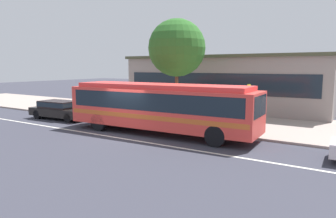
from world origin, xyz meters
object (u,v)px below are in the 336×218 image
transit_bus (160,105)px  pedestrian_waiting_near_sign (165,105)px  bus_stop_sign (248,102)px  street_tree_near_stop (177,48)px  sedan_behind_bus (60,109)px

transit_bus → pedestrian_waiting_near_sign: 3.94m
bus_stop_sign → street_tree_near_stop: street_tree_near_stop is taller
sedan_behind_bus → pedestrian_waiting_near_sign: size_ratio=2.82×
transit_bus → street_tree_near_stop: size_ratio=1.61×
transit_bus → sedan_behind_bus: size_ratio=2.30×
street_tree_near_stop → pedestrian_waiting_near_sign: bearing=-103.2°
sedan_behind_bus → pedestrian_waiting_near_sign: (6.81, 3.18, 0.38)m
transit_bus → pedestrian_waiting_near_sign: (-1.92, 3.40, -0.50)m
bus_stop_sign → street_tree_near_stop: bearing=157.2°
pedestrian_waiting_near_sign → sedan_behind_bus: bearing=-155.0°
sedan_behind_bus → bus_stop_sign: (12.98, 1.81, 1.09)m
pedestrian_waiting_near_sign → bus_stop_sign: bus_stop_sign is taller
pedestrian_waiting_near_sign → transit_bus: bearing=-60.6°
transit_bus → bus_stop_sign: bus_stop_sign is taller
pedestrian_waiting_near_sign → street_tree_near_stop: street_tree_near_stop is taller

